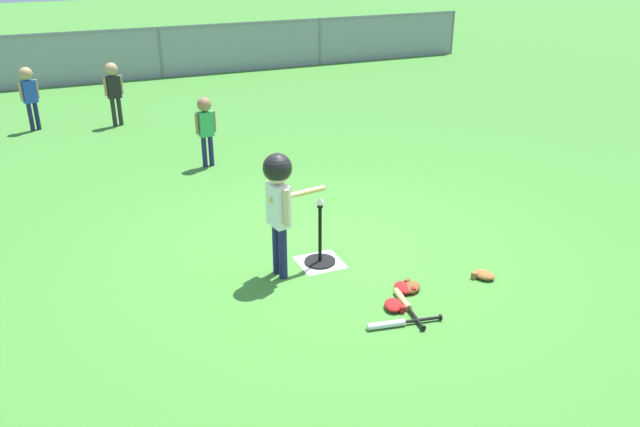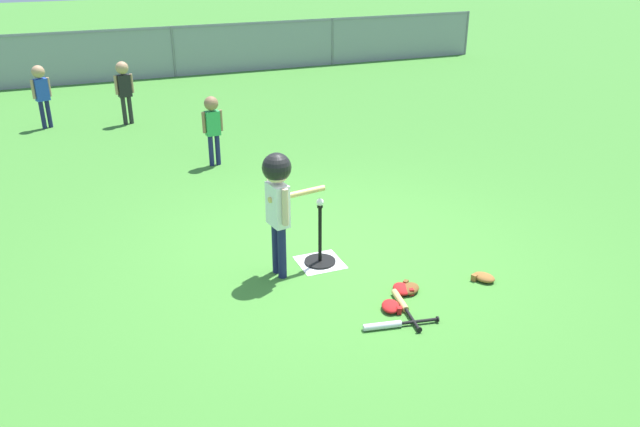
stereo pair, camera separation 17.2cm
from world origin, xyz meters
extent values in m
plane|color=#3D7A2D|center=(0.00, 0.00, 0.00)|extent=(60.00, 60.00, 0.00)
cube|color=white|center=(-0.29, -0.17, 0.00)|extent=(0.44, 0.44, 0.01)
cylinder|color=black|center=(-0.29, -0.17, 0.01)|extent=(0.32, 0.32, 0.03)
cylinder|color=black|center=(-0.29, -0.17, 0.33)|extent=(0.04, 0.04, 0.61)
cylinder|color=black|center=(-0.29, -0.17, 0.62)|extent=(0.06, 0.06, 0.02)
sphere|color=white|center=(-0.29, -0.17, 0.67)|extent=(0.07, 0.07, 0.07)
cylinder|color=#191E4C|center=(-0.76, -0.19, 0.27)|extent=(0.08, 0.08, 0.54)
cylinder|color=#191E4C|center=(-0.74, -0.31, 0.27)|extent=(0.08, 0.08, 0.54)
cube|color=white|center=(-0.75, -0.25, 0.75)|extent=(0.18, 0.26, 0.42)
cylinder|color=beige|center=(-0.77, -0.10, 0.78)|extent=(0.06, 0.06, 0.36)
cylinder|color=beige|center=(-0.72, -0.39, 0.78)|extent=(0.06, 0.06, 0.36)
sphere|color=beige|center=(-0.75, -0.25, 1.09)|extent=(0.24, 0.24, 0.24)
sphere|color=black|center=(-0.75, -0.25, 1.12)|extent=(0.28, 0.28, 0.28)
cylinder|color=#DBB266|center=(-0.54, -0.21, 0.81)|extent=(0.60, 0.15, 0.06)
cylinder|color=#262626|center=(-1.44, 5.89, 0.24)|extent=(0.08, 0.08, 0.49)
cylinder|color=#262626|center=(-1.55, 5.87, 0.24)|extent=(0.08, 0.08, 0.49)
cube|color=black|center=(-1.49, 5.88, 0.68)|extent=(0.24, 0.17, 0.38)
cylinder|color=tan|center=(-1.36, 5.91, 0.70)|extent=(0.05, 0.05, 0.32)
cylinder|color=tan|center=(-1.63, 5.85, 0.70)|extent=(0.05, 0.05, 0.32)
sphere|color=tan|center=(-1.49, 5.88, 0.98)|extent=(0.22, 0.22, 0.22)
cylinder|color=#191E4C|center=(-2.77, 6.16, 0.24)|extent=(0.07, 0.07, 0.48)
cylinder|color=#191E4C|center=(-2.87, 6.12, 0.24)|extent=(0.07, 0.07, 0.48)
cube|color=#2347B7|center=(-2.82, 6.14, 0.66)|extent=(0.24, 0.20, 0.37)
cylinder|color=tan|center=(-2.70, 6.19, 0.69)|extent=(0.05, 0.05, 0.32)
cylinder|color=tan|center=(-2.95, 6.09, 0.69)|extent=(0.05, 0.05, 0.32)
sphere|color=tan|center=(-2.82, 6.14, 0.97)|extent=(0.21, 0.21, 0.21)
cylinder|color=#191E4C|center=(-0.53, 3.18, 0.22)|extent=(0.07, 0.07, 0.45)
cylinder|color=#191E4C|center=(-0.63, 3.17, 0.22)|extent=(0.07, 0.07, 0.45)
cube|color=green|center=(-0.58, 3.17, 0.62)|extent=(0.21, 0.14, 0.35)
cylinder|color=#8C6647|center=(-0.46, 3.18, 0.65)|extent=(0.05, 0.05, 0.30)
cylinder|color=#8C6647|center=(-0.71, 3.16, 0.65)|extent=(0.05, 0.05, 0.30)
sphere|color=#8C6647|center=(-0.58, 3.17, 0.91)|extent=(0.20, 0.20, 0.20)
cylinder|color=silver|center=(-0.24, -1.47, 0.03)|extent=(0.34, 0.12, 0.06)
cylinder|color=black|center=(0.09, -1.53, 0.03)|extent=(0.33, 0.09, 0.03)
cylinder|color=black|center=(0.25, -1.56, 0.03)|extent=(0.02, 0.05, 0.05)
cylinder|color=#DBB266|center=(0.10, -1.17, 0.03)|extent=(0.11, 0.32, 0.06)
cylinder|color=black|center=(0.05, -1.48, 0.03)|extent=(0.08, 0.32, 0.03)
cylinder|color=black|center=(0.02, -1.64, 0.03)|extent=(0.05, 0.02, 0.05)
ellipsoid|color=brown|center=(0.28, -1.02, 0.04)|extent=(0.27, 0.26, 0.07)
cube|color=brown|center=(0.29, -0.93, 0.04)|extent=(0.06, 0.06, 0.06)
ellipsoid|color=brown|center=(1.05, -1.10, 0.04)|extent=(0.24, 0.27, 0.07)
cube|color=brown|center=(0.96, -1.08, 0.04)|extent=(0.06, 0.06, 0.06)
ellipsoid|color=#B21919|center=(0.20, -1.00, 0.04)|extent=(0.20, 0.25, 0.07)
cube|color=#B21919|center=(0.26, -1.08, 0.04)|extent=(0.05, 0.06, 0.06)
ellipsoid|color=#B21919|center=(-0.03, -1.23, 0.04)|extent=(0.23, 0.27, 0.07)
cube|color=#B21919|center=(0.01, -1.32, 0.04)|extent=(0.06, 0.06, 0.06)
cylinder|color=slate|center=(0.00, 9.62, 0.57)|extent=(0.06, 0.06, 1.15)
cylinder|color=slate|center=(4.00, 9.62, 0.57)|extent=(0.06, 0.06, 1.15)
cylinder|color=slate|center=(8.00, 9.62, 0.57)|extent=(0.06, 0.06, 1.15)
cube|color=gray|center=(0.00, 9.62, 1.09)|extent=(16.00, 0.03, 0.03)
cube|color=gray|center=(0.00, 9.62, 0.57)|extent=(16.00, 0.01, 1.15)
camera|label=1|loc=(-2.59, -5.42, 3.09)|focal=35.63mm
camera|label=2|loc=(-2.43, -5.49, 3.09)|focal=35.63mm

